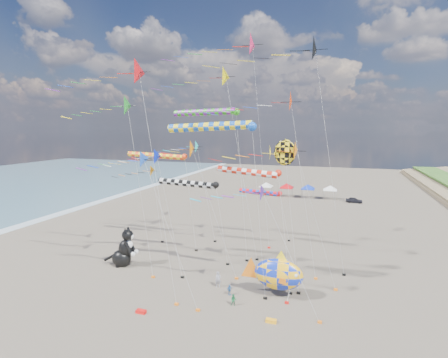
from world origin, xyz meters
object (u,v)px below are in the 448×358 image
cat_inflatable (123,246)px  person_adult (218,279)px  fish_inflatable (278,274)px  parked_car (354,200)px  child_blue (229,290)px  child_green (234,300)px

cat_inflatable → person_adult: size_ratio=2.91×
cat_inflatable → fish_inflatable: 19.00m
cat_inflatable → fish_inflatable: cat_inflatable is taller
parked_car → child_blue: bearing=168.5°
person_adult → child_green: bearing=-79.0°
fish_inflatable → person_adult: fish_inflatable is taller
person_adult → cat_inflatable: bearing=143.7°
cat_inflatable → fish_inflatable: (18.90, -2.02, -0.03)m
child_blue → fish_inflatable: bearing=-37.5°
child_green → person_adult: bearing=120.6°
cat_inflatable → child_green: size_ratio=4.34×
fish_inflatable → child_green: size_ratio=5.65×
child_blue → person_adult: bearing=91.1°
child_green → child_blue: (-1.01, 1.91, -0.02)m
cat_inflatable → fish_inflatable: bearing=-14.8°
child_green → parked_car: (12.27, 51.77, 0.04)m
cat_inflatable → person_adult: cat_inflatable is taller
cat_inflatable → parked_car: bearing=50.8°
fish_inflatable → person_adult: bearing=177.6°
person_adult → child_green: size_ratio=1.49×
fish_inflatable → child_green: 5.00m
fish_inflatable → cat_inflatable: bearing=173.9°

